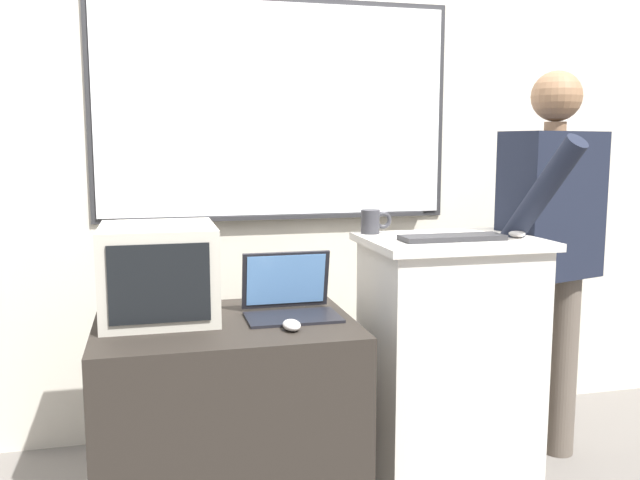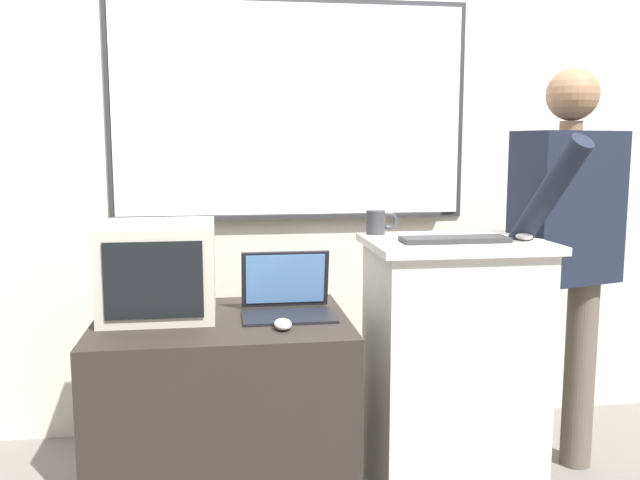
% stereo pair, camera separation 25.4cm
% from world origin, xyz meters
% --- Properties ---
extents(back_wall, '(6.40, 0.17, 2.76)m').
position_xyz_m(back_wall, '(-0.01, 1.25, 1.39)').
color(back_wall, beige).
rests_on(back_wall, ground_plane).
extents(lectern_podium, '(0.67, 0.52, 1.03)m').
position_xyz_m(lectern_podium, '(0.34, 0.43, 0.52)').
color(lectern_podium, beige).
rests_on(lectern_podium, ground_plane).
extents(side_desk, '(0.90, 0.68, 0.77)m').
position_xyz_m(side_desk, '(-0.55, 0.37, 0.39)').
color(side_desk, '#28231E').
rests_on(side_desk, ground_plane).
extents(person_presenter, '(0.61, 0.64, 1.69)m').
position_xyz_m(person_presenter, '(0.85, 0.55, 0.98)').
color(person_presenter, brown).
rests_on(person_presenter, ground_plane).
extents(laptop, '(0.33, 0.26, 0.23)m').
position_xyz_m(laptop, '(-0.31, 0.42, 0.84)').
color(laptop, black).
rests_on(laptop, side_desk).
extents(wireless_keyboard, '(0.40, 0.13, 0.02)m').
position_xyz_m(wireless_keyboard, '(0.31, 0.36, 1.04)').
color(wireless_keyboard, '#2D2D30').
rests_on(wireless_keyboard, lectern_podium).
extents(computer_mouse_by_laptop, '(0.06, 0.10, 0.03)m').
position_xyz_m(computer_mouse_by_laptop, '(-0.35, 0.20, 0.79)').
color(computer_mouse_by_laptop, silver).
rests_on(computer_mouse_by_laptop, side_desk).
extents(computer_mouse_by_keyboard, '(0.06, 0.10, 0.03)m').
position_xyz_m(computer_mouse_by_keyboard, '(0.58, 0.38, 1.05)').
color(computer_mouse_by_keyboard, silver).
rests_on(computer_mouse_by_keyboard, lectern_podium).
extents(crt_monitor, '(0.40, 0.43, 0.34)m').
position_xyz_m(crt_monitor, '(-0.77, 0.47, 0.94)').
color(crt_monitor, '#BCB7A8').
rests_on(crt_monitor, side_desk).
extents(coffee_mug, '(0.13, 0.08, 0.10)m').
position_xyz_m(coffee_mug, '(0.08, 0.62, 1.08)').
color(coffee_mug, '#333338').
rests_on(coffee_mug, lectern_podium).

